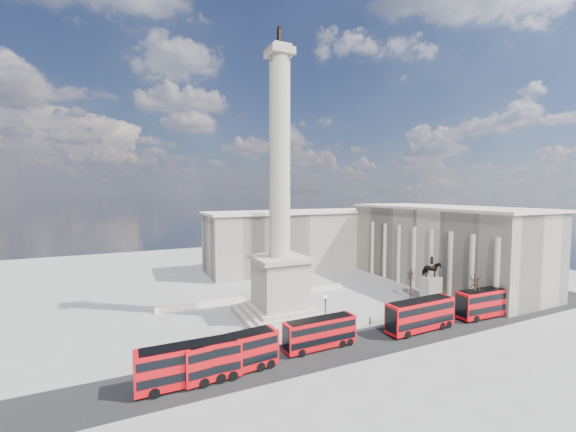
# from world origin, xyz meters

# --- Properties ---
(ground) EXTENTS (180.00, 180.00, 0.00)m
(ground) POSITION_xyz_m (0.00, 0.00, 0.00)
(ground) COLOR #999791
(ground) RESTS_ON ground
(asphalt_road) EXTENTS (120.00, 9.00, 0.01)m
(asphalt_road) POSITION_xyz_m (5.00, -10.00, 0.00)
(asphalt_road) COLOR #252525
(asphalt_road) RESTS_ON ground
(nelsons_column) EXTENTS (14.00, 14.00, 49.85)m
(nelsons_column) POSITION_xyz_m (0.00, 5.00, 12.92)
(nelsons_column) COLOR #B3A895
(nelsons_column) RESTS_ON ground
(balustrade_wall) EXTENTS (40.00, 0.60, 1.10)m
(balustrade_wall) POSITION_xyz_m (0.00, 16.00, 0.55)
(balustrade_wall) COLOR beige
(balustrade_wall) RESTS_ON ground
(building_east) EXTENTS (19.00, 46.00, 18.60)m
(building_east) POSITION_xyz_m (45.00, 10.00, 9.32)
(building_east) COLOR beige
(building_east) RESTS_ON ground
(building_northeast) EXTENTS (51.00, 17.00, 16.60)m
(building_northeast) POSITION_xyz_m (20.00, 40.00, 8.32)
(building_northeast) COLOR beige
(building_northeast) RESTS_ON ground
(red_bus_a) EXTENTS (11.85, 3.85, 4.72)m
(red_bus_a) POSITION_xyz_m (-13.07, -10.54, 2.48)
(red_bus_a) COLOR red
(red_bus_a) RESTS_ON ground
(red_bus_b) EXTENTS (10.78, 2.75, 4.35)m
(red_bus_b) POSITION_xyz_m (0.14, -8.95, 2.28)
(red_bus_b) COLOR red
(red_bus_b) RESTS_ON ground
(red_bus_c) EXTENTS (12.49, 3.30, 5.03)m
(red_bus_c) POSITION_xyz_m (17.75, -10.17, 2.64)
(red_bus_c) COLOR red
(red_bus_c) RESTS_ON ground
(red_bus_d) EXTENTS (12.40, 3.33, 4.99)m
(red_bus_d) POSITION_xyz_m (33.16, -10.38, 2.62)
(red_bus_d) COLOR red
(red_bus_d) RESTS_ON ground
(red_bus_e) EXTENTS (11.79, 2.82, 4.78)m
(red_bus_e) POSITION_xyz_m (-18.09, -10.78, 2.51)
(red_bus_e) COLOR red
(red_bus_e) RESTS_ON ground
(victorian_lamp) EXTENTS (0.56, 0.56, 6.54)m
(victorian_lamp) POSITION_xyz_m (2.59, -6.10, 3.85)
(victorian_lamp) COLOR black
(victorian_lamp) RESTS_ON ground
(equestrian_statue) EXTENTS (4.45, 3.34, 9.15)m
(equestrian_statue) POSITION_xyz_m (31.33, 0.44, 3.22)
(equestrian_statue) COLOR beige
(equestrian_statue) RESTS_ON ground
(bare_tree_near) EXTENTS (1.93, 1.93, 8.45)m
(bare_tree_near) POSITION_xyz_m (30.48, -9.90, 6.66)
(bare_tree_near) COLOR #332319
(bare_tree_near) RESTS_ON ground
(bare_tree_mid) EXTENTS (1.75, 1.75, 6.64)m
(bare_tree_mid) POSITION_xyz_m (28.35, 2.93, 5.23)
(bare_tree_mid) COLOR #332319
(bare_tree_mid) RESTS_ON ground
(bare_tree_far) EXTENTS (1.62, 1.62, 6.63)m
(bare_tree_far) POSITION_xyz_m (39.09, 14.06, 5.22)
(bare_tree_far) COLOR #332319
(bare_tree_far) RESTS_ON ground
(pedestrian_walking) EXTENTS (0.71, 0.59, 1.67)m
(pedestrian_walking) POSITION_xyz_m (11.67, -5.28, 0.83)
(pedestrian_walking) COLOR #232923
(pedestrian_walking) RESTS_ON ground
(pedestrian_standing) EXTENTS (1.04, 0.99, 1.69)m
(pedestrian_standing) POSITION_xyz_m (26.05, -6.50, 0.85)
(pedestrian_standing) COLOR #232923
(pedestrian_standing) RESTS_ON ground
(pedestrian_crossing) EXTENTS (1.03, 1.13, 1.85)m
(pedestrian_crossing) POSITION_xyz_m (19.41, -5.18, 0.92)
(pedestrian_crossing) COLOR #232923
(pedestrian_crossing) RESTS_ON ground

